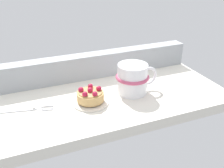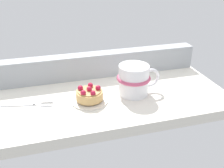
% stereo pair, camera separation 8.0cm
% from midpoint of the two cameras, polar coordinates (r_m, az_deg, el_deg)
% --- Properties ---
extents(ground_plane, '(0.79, 0.36, 0.03)m').
position_cam_midpoint_polar(ground_plane, '(0.84, 0.87, -3.61)').
color(ground_plane, silver).
extents(window_rail_back, '(0.78, 0.05, 0.09)m').
position_cam_midpoint_polar(window_rail_back, '(0.95, -1.78, 4.08)').
color(window_rail_back, '#9EA3A8').
rests_on(window_rail_back, ground_plane).
extents(dessert_plate, '(0.11, 0.11, 0.01)m').
position_cam_midpoint_polar(dessert_plate, '(0.80, -2.01, -3.61)').
color(dessert_plate, silver).
rests_on(dessert_plate, ground_plane).
extents(raspberry_tart, '(0.08, 0.08, 0.04)m').
position_cam_midpoint_polar(raspberry_tart, '(0.79, -2.04, -2.27)').
color(raspberry_tart, tan).
rests_on(raspberry_tart, dessert_plate).
extents(coffee_mug, '(0.14, 0.11, 0.10)m').
position_cam_midpoint_polar(coffee_mug, '(0.83, 7.62, 0.89)').
color(coffee_mug, white).
rests_on(coffee_mug, ground_plane).
extents(dessert_fork, '(0.16, 0.05, 0.01)m').
position_cam_midpoint_polar(dessert_fork, '(0.81, -15.58, -4.43)').
color(dessert_fork, silver).
rests_on(dessert_fork, ground_plane).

